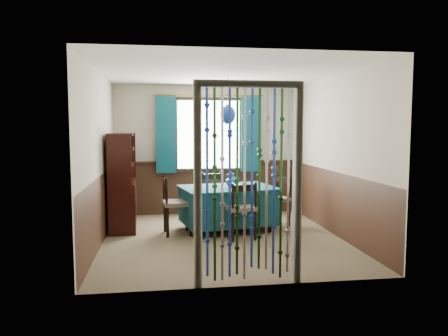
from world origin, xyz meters
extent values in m
plane|color=brown|center=(0.00, 0.00, 0.00)|extent=(4.00, 4.00, 0.00)
plane|color=silver|center=(0.00, 0.00, 2.50)|extent=(4.00, 4.00, 0.00)
plane|color=#B9AF97|center=(0.00, 2.00, 1.25)|extent=(3.60, 0.00, 3.60)
plane|color=#B9AF97|center=(0.00, -2.00, 1.25)|extent=(3.60, 0.00, 3.60)
plane|color=#B9AF97|center=(-1.80, 0.00, 1.25)|extent=(0.00, 4.00, 4.00)
plane|color=#B9AF97|center=(1.80, 0.00, 1.25)|extent=(0.00, 4.00, 4.00)
plane|color=#392215|center=(0.00, 1.99, 0.50)|extent=(3.60, 0.00, 3.60)
plane|color=#392215|center=(0.00, -1.99, 0.50)|extent=(3.60, 0.00, 3.60)
plane|color=#392215|center=(-1.79, 0.00, 0.50)|extent=(0.00, 4.00, 4.00)
plane|color=#392215|center=(1.79, 0.00, 0.50)|extent=(0.00, 4.00, 4.00)
cube|color=black|center=(0.00, 1.95, 1.55)|extent=(1.32, 0.12, 1.42)
cube|color=#0F424F|center=(0.16, 0.54, 0.40)|extent=(1.59, 1.23, 0.57)
cube|color=#0F424F|center=(0.16, 0.54, 0.70)|extent=(1.66, 1.30, 0.03)
cylinder|color=black|center=(-0.35, 0.08, 0.07)|extent=(0.07, 0.07, 0.14)
cylinder|color=black|center=(0.80, 0.30, 0.07)|extent=(0.07, 0.07, 0.14)
cylinder|color=black|center=(-0.48, 0.79, 0.07)|extent=(0.07, 0.07, 0.14)
cylinder|color=black|center=(0.67, 1.01, 0.07)|extent=(0.07, 0.07, 0.14)
cylinder|color=black|center=(0.12, -0.22, 0.22)|extent=(0.04, 0.04, 0.45)
cylinder|color=black|center=(0.47, -0.17, 0.22)|extent=(0.04, 0.04, 0.45)
cylinder|color=black|center=(0.07, 0.11, 0.22)|extent=(0.04, 0.04, 0.45)
cylinder|color=black|center=(0.42, 0.17, 0.22)|extent=(0.04, 0.04, 0.45)
cube|color=#5B5549|center=(0.27, -0.03, 0.48)|extent=(0.49, 0.48, 0.06)
cube|color=black|center=(0.29, -0.20, 0.80)|extent=(0.38, 0.10, 0.10)
cylinder|color=black|center=(0.12, -0.23, 0.66)|extent=(0.04, 0.04, 0.44)
cylinder|color=black|center=(0.47, -0.18, 0.66)|extent=(0.04, 0.04, 0.44)
cylinder|color=black|center=(0.17, 1.39, 0.22)|extent=(0.04, 0.04, 0.45)
cylinder|color=black|center=(-0.18, 1.33, 0.22)|extent=(0.04, 0.04, 0.45)
cylinder|color=black|center=(0.22, 1.06, 0.22)|extent=(0.04, 0.04, 0.45)
cylinder|color=black|center=(-0.13, 1.00, 0.22)|extent=(0.04, 0.04, 0.45)
cube|color=#5B5549|center=(0.02, 1.20, 0.47)|extent=(0.50, 0.48, 0.06)
cube|color=black|center=(-0.01, 1.37, 0.80)|extent=(0.38, 0.10, 0.10)
cylinder|color=black|center=(0.17, 1.40, 0.66)|extent=(0.04, 0.04, 0.44)
cylinder|color=black|center=(-0.18, 1.34, 0.66)|extent=(0.04, 0.04, 0.44)
cylinder|color=black|center=(-0.87, 0.57, 0.23)|extent=(0.05, 0.05, 0.47)
cylinder|color=black|center=(-0.83, 0.19, 0.23)|extent=(0.05, 0.05, 0.47)
cylinder|color=black|center=(-0.51, 0.60, 0.23)|extent=(0.05, 0.05, 0.47)
cylinder|color=black|center=(-0.48, 0.22, 0.23)|extent=(0.05, 0.05, 0.47)
cube|color=#5B5549|center=(-0.67, 0.40, 0.50)|extent=(0.48, 0.50, 0.06)
cube|color=black|center=(-0.86, 0.38, 0.84)|extent=(0.08, 0.40, 0.10)
cylinder|color=black|center=(-0.88, 0.56, 0.70)|extent=(0.04, 0.04, 0.46)
cylinder|color=black|center=(-0.84, 0.19, 0.70)|extent=(0.04, 0.04, 0.46)
cylinder|color=black|center=(1.25, 0.67, 0.22)|extent=(0.04, 0.04, 0.43)
cylinder|color=black|center=(1.11, 0.98, 0.22)|extent=(0.04, 0.04, 0.43)
cylinder|color=black|center=(0.95, 0.54, 0.22)|extent=(0.04, 0.04, 0.43)
cylinder|color=black|center=(0.81, 0.85, 0.22)|extent=(0.04, 0.04, 0.43)
cube|color=#5B5549|center=(1.03, 0.76, 0.46)|extent=(0.54, 0.55, 0.06)
cube|color=black|center=(1.19, 0.83, 0.78)|extent=(0.19, 0.35, 0.10)
cylinder|color=black|center=(1.26, 0.67, 0.65)|extent=(0.04, 0.04, 0.42)
cylinder|color=black|center=(1.12, 0.99, 0.65)|extent=(0.04, 0.04, 0.42)
cube|color=black|center=(-1.56, 0.97, 0.40)|extent=(0.48, 1.24, 0.80)
cube|color=black|center=(-1.56, 0.39, 1.20)|extent=(0.37, 0.07, 0.80)
cube|color=black|center=(-1.56, 1.55, 1.20)|extent=(0.37, 0.07, 0.80)
cube|color=black|center=(-1.56, 0.97, 1.58)|extent=(0.43, 1.24, 0.04)
cube|color=black|center=(-1.75, 0.97, 1.20)|extent=(0.08, 1.20, 0.80)
cube|color=black|center=(-1.53, 0.97, 1.08)|extent=(0.37, 1.15, 0.02)
cube|color=black|center=(-1.53, 0.97, 1.34)|extent=(0.37, 1.15, 0.02)
cylinder|color=olive|center=(0.16, 0.54, 2.20)|extent=(0.01, 0.01, 0.61)
ellipsoid|color=navy|center=(0.16, 0.54, 1.89)|extent=(0.24, 0.24, 0.30)
cylinder|color=olive|center=(0.16, 0.54, 2.04)|extent=(0.08, 0.08, 0.03)
imported|color=navy|center=(0.24, 0.54, 0.82)|extent=(0.24, 0.24, 0.21)
imported|color=beige|center=(-1.51, 0.80, 1.12)|extent=(0.24, 0.24, 0.05)
imported|color=beige|center=(-1.51, 1.18, 0.88)|extent=(0.20, 0.20, 0.17)
camera|label=1|loc=(-0.91, -6.46, 1.70)|focal=35.00mm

